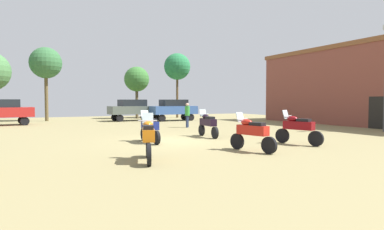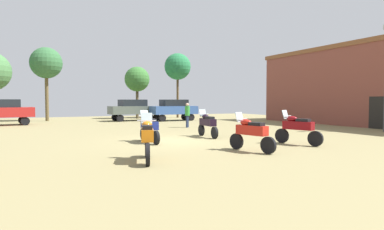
% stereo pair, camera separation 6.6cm
% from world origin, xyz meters
% --- Properties ---
extents(ground_plane, '(44.00, 52.00, 0.02)m').
position_xyz_m(ground_plane, '(0.00, 0.00, 0.01)').
color(ground_plane, olive).
extents(brick_building, '(6.12, 17.23, 6.25)m').
position_xyz_m(brick_building, '(18.00, 2.88, 3.13)').
color(brick_building, brown).
rests_on(brick_building, ground).
extents(motorcycle_1, '(0.76, 2.09, 1.46)m').
position_xyz_m(motorcycle_1, '(1.54, -4.33, 0.73)').
color(motorcycle_1, black).
rests_on(motorcycle_1, ground).
extents(motorcycle_2, '(0.62, 2.18, 1.44)m').
position_xyz_m(motorcycle_2, '(2.40, 0.59, 0.73)').
color(motorcycle_2, black).
rests_on(motorcycle_2, ground).
extents(motorcycle_3, '(0.84, 2.15, 1.48)m').
position_xyz_m(motorcycle_3, '(4.49, -3.67, 0.75)').
color(motorcycle_3, black).
rests_on(motorcycle_3, ground).
extents(motorcycle_4, '(0.62, 2.25, 1.45)m').
position_xyz_m(motorcycle_4, '(-1.03, -0.15, 0.73)').
color(motorcycle_4, black).
rests_on(motorcycle_4, ground).
extents(motorcycle_6, '(0.82, 2.06, 1.50)m').
position_xyz_m(motorcycle_6, '(-2.56, -4.47, 0.75)').
color(motorcycle_6, black).
rests_on(motorcycle_6, ground).
extents(car_1, '(4.51, 2.40, 2.00)m').
position_xyz_m(car_1, '(-7.83, 14.31, 1.19)').
color(car_1, black).
rests_on(car_1, ground).
extents(car_2, '(4.33, 1.88, 2.00)m').
position_xyz_m(car_2, '(6.22, 14.01, 1.19)').
color(car_2, black).
rests_on(car_2, ground).
extents(car_3, '(4.44, 2.18, 2.00)m').
position_xyz_m(car_3, '(2.70, 15.64, 1.19)').
color(car_3, black).
rests_on(car_3, ground).
extents(person_1, '(0.48, 0.48, 1.73)m').
position_xyz_m(person_1, '(4.05, 6.47, 1.03)').
color(person_1, '#202B4A').
rests_on(person_1, ground).
extents(tree_3, '(2.94, 2.94, 7.15)m').
position_xyz_m(tree_3, '(8.82, 19.02, 5.66)').
color(tree_3, '#4E3B24').
rests_on(tree_3, ground).
extents(tree_4, '(2.87, 2.87, 6.83)m').
position_xyz_m(tree_4, '(-4.53, 18.87, 5.35)').
color(tree_4, brown).
rests_on(tree_4, ground).
extents(tree_5, '(2.62, 2.62, 5.48)m').
position_xyz_m(tree_5, '(4.22, 19.19, 4.15)').
color(tree_5, brown).
rests_on(tree_5, ground).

